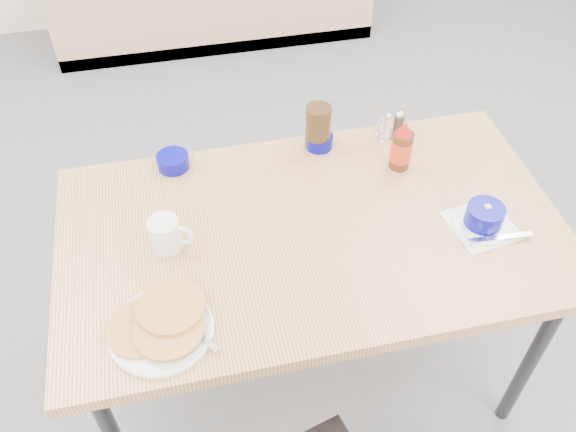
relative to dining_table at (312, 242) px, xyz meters
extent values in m
plane|color=slate|center=(0.00, -0.25, -0.70)|extent=(6.00, 6.00, 0.00)
cube|color=#2D2D33|center=(0.00, 2.47, -0.66)|extent=(1.90, 0.55, 0.08)
cube|color=tan|center=(0.00, 0.00, 0.04)|extent=(1.40, 0.80, 0.04)
cylinder|color=#2D2D33|center=(0.62, -0.32, -0.34)|extent=(0.04, 0.04, 0.72)
cylinder|color=#2D2D33|center=(-0.62, 0.32, -0.34)|extent=(0.04, 0.04, 0.72)
cylinder|color=#2D2D33|center=(0.62, 0.32, -0.34)|extent=(0.04, 0.04, 0.72)
cylinder|color=white|center=(-0.44, -0.25, 0.07)|extent=(0.25, 0.25, 0.01)
cylinder|color=#DDA753|center=(-0.48, -0.24, 0.08)|extent=(0.17, 0.17, 0.01)
cylinder|color=#DDA753|center=(-0.42, -0.27, 0.09)|extent=(0.17, 0.17, 0.01)
cylinder|color=#DDA753|center=(-0.41, -0.21, 0.10)|extent=(0.17, 0.17, 0.01)
cube|color=silver|center=(-0.34, -0.30, 0.08)|extent=(0.08, 0.10, 0.00)
cylinder|color=white|center=(-0.40, 0.02, 0.11)|extent=(0.08, 0.08, 0.09)
cylinder|color=black|center=(-0.40, 0.02, 0.15)|extent=(0.07, 0.07, 0.00)
torus|color=white|center=(-0.36, 0.00, 0.11)|extent=(0.07, 0.04, 0.07)
cube|color=white|center=(0.46, -0.09, 0.06)|extent=(0.19, 0.19, 0.00)
cylinder|color=white|center=(0.46, -0.09, 0.07)|extent=(0.16, 0.16, 0.01)
cylinder|color=#060580|center=(0.46, -0.09, 0.10)|extent=(0.10, 0.10, 0.06)
cylinder|color=white|center=(0.46, -0.09, 0.13)|extent=(0.09, 0.09, 0.01)
cube|color=#F4DB60|center=(0.47, -0.09, 0.13)|extent=(0.02, 0.02, 0.01)
cube|color=silver|center=(0.48, -0.16, 0.08)|extent=(0.19, 0.03, 0.00)
cylinder|color=#060580|center=(-0.35, 0.34, 0.08)|extent=(0.10, 0.10, 0.04)
cylinder|color=#060580|center=(0.11, 0.34, 0.08)|extent=(0.09, 0.09, 0.04)
cylinder|color=#362411|center=(0.10, 0.34, 0.14)|extent=(0.10, 0.10, 0.15)
cube|color=silver|center=(0.35, 0.34, 0.06)|extent=(0.09, 0.06, 0.00)
cylinder|color=silver|center=(0.31, 0.32, 0.12)|extent=(0.01, 0.01, 0.11)
cylinder|color=silver|center=(0.39, 0.32, 0.12)|extent=(0.01, 0.01, 0.11)
cylinder|color=silver|center=(0.31, 0.36, 0.12)|extent=(0.01, 0.01, 0.11)
cylinder|color=silver|center=(0.38, 0.36, 0.12)|extent=(0.01, 0.01, 0.11)
cylinder|color=silver|center=(0.33, 0.34, 0.10)|extent=(0.03, 0.03, 0.07)
cylinder|color=#3F3326|center=(0.37, 0.34, 0.10)|extent=(0.03, 0.03, 0.07)
cylinder|color=#47230F|center=(0.32, 0.19, 0.12)|extent=(0.06, 0.06, 0.12)
cylinder|color=#DF5819|center=(0.32, 0.19, 0.13)|extent=(0.06, 0.06, 0.07)
cone|color=red|center=(0.32, 0.19, 0.21)|extent=(0.05, 0.05, 0.04)
camera|label=1|loc=(-0.32, -1.11, 1.30)|focal=38.00mm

